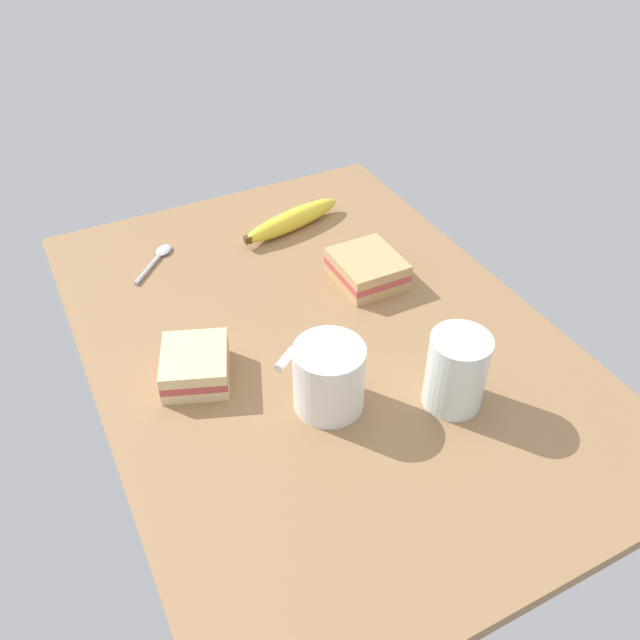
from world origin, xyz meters
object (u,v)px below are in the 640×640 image
coffee_mug_black (329,376)px  banana (292,220)px  spoon (158,257)px  sandwich_side (194,363)px  glass_of_milk (456,374)px  sandwich_main (367,269)px

coffee_mug_black → banana: coffee_mug_black is taller
banana → spoon: (1.65, 24.15, -1.44)cm
sandwich_side → glass_of_milk: bearing=-124.7°
sandwich_side → coffee_mug_black: bearing=-132.9°
spoon → banana: bearing=-93.9°
banana → spoon: 24.25cm
sandwich_side → spoon: bearing=-6.4°
coffee_mug_black → sandwich_main: coffee_mug_black is taller
sandwich_main → spoon: (21.00, 28.26, -1.82)cm
glass_of_milk → sandwich_side: bearing=55.3°
sandwich_side → banana: sandwich_side is taller
coffee_mug_black → banana: size_ratio=0.54×
coffee_mug_black → sandwich_main: 27.74cm
coffee_mug_black → glass_of_milk: (-6.83, -14.50, -0.03)cm
coffee_mug_black → spoon: bearing=13.9°
coffee_mug_black → glass_of_milk: bearing=-115.2°
sandwich_side → glass_of_milk: glass_of_milk is taller
sandwich_side → banana: (27.72, -27.42, -0.38)cm
banana → spoon: bearing=86.1°
sandwich_side → glass_of_milk: 34.34cm
glass_of_milk → banana: (47.22, 0.73, -3.00)cm
coffee_mug_black → spoon: coffee_mug_black is taller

